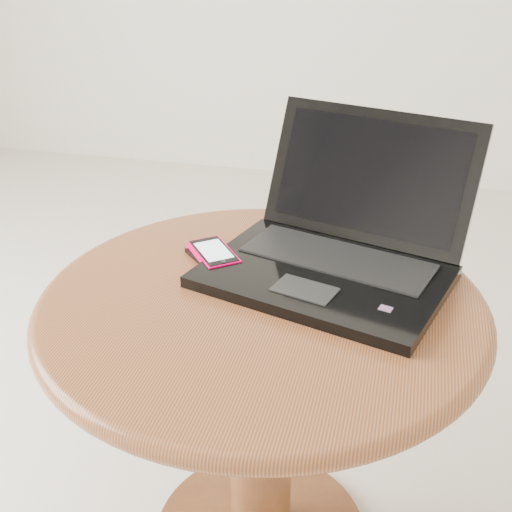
# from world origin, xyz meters

# --- Properties ---
(table) EXTENTS (0.66, 0.66, 0.53)m
(table) POSITION_xyz_m (0.01, 0.06, 0.41)
(table) COLOR #522615
(table) RESTS_ON ground
(laptop) EXTENTS (0.43, 0.42, 0.22)m
(laptop) POSITION_xyz_m (0.11, 0.17, 0.57)
(laptop) COLOR black
(laptop) RESTS_ON table
(phone_black) EXTENTS (0.12, 0.12, 0.01)m
(phone_black) POSITION_xyz_m (-0.09, 0.15, 0.53)
(phone_black) COLOR black
(phone_black) RESTS_ON table
(phone_pink) EXTENTS (0.11, 0.11, 0.01)m
(phone_pink) POSITION_xyz_m (-0.09, 0.14, 0.54)
(phone_pink) COLOR #FE0156
(phone_pink) RESTS_ON phone_black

